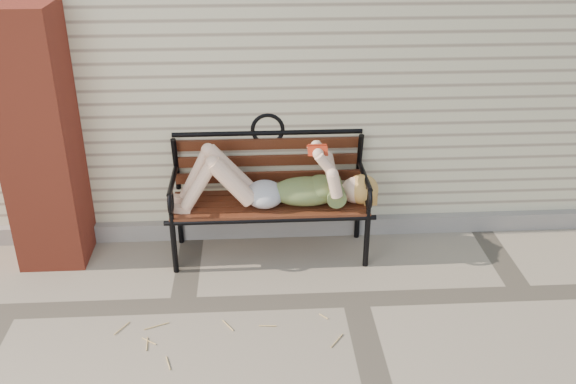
{
  "coord_description": "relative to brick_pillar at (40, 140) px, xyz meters",
  "views": [
    {
      "loc": [
        -0.71,
        -3.8,
        2.77
      ],
      "look_at": [
        -0.46,
        0.47,
        0.65
      ],
      "focal_mm": 40.0,
      "sensor_mm": 36.0,
      "label": 1
    }
  ],
  "objects": [
    {
      "name": "foundation_strip",
      "position": [
        2.3,
        0.22,
        -0.93
      ],
      "size": [
        8.0,
        0.1,
        0.15
      ],
      "primitive_type": "cube",
      "color": "gray",
      "rests_on": "ground"
    },
    {
      "name": "ground",
      "position": [
        2.3,
        -0.75,
        -1.0
      ],
      "size": [
        80.0,
        80.0,
        0.0
      ],
      "primitive_type": "plane",
      "color": "gray",
      "rests_on": "ground"
    },
    {
      "name": "garden_bench",
      "position": [
        1.71,
        0.03,
        -0.39
      ],
      "size": [
        1.68,
        0.67,
        1.09
      ],
      "color": "black",
      "rests_on": "ground"
    },
    {
      "name": "house_wall",
      "position": [
        2.3,
        2.25,
        0.5
      ],
      "size": [
        8.0,
        4.0,
        3.0
      ],
      "primitive_type": "cube",
      "color": "beige",
      "rests_on": "ground"
    },
    {
      "name": "brick_pillar",
      "position": [
        0.0,
        0.0,
        0.0
      ],
      "size": [
        0.5,
        0.5,
        2.0
      ],
      "primitive_type": "cube",
      "color": "#A43A25",
      "rests_on": "ground"
    },
    {
      "name": "reading_woman",
      "position": [
        1.72,
        -0.11,
        -0.35
      ],
      "size": [
        1.59,
        0.36,
        0.5
      ],
      "color": "#093943",
      "rests_on": "ground"
    }
  ]
}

